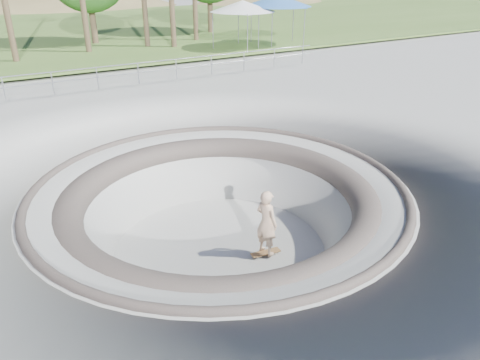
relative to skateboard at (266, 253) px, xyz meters
The scene contains 9 objects.
ground 2.28m from the skateboard, 131.97° to the left, with size 180.00×180.00×0.00m, color #999894.
skate_bowl 1.37m from the skateboard, 131.97° to the left, with size 14.00×14.00×4.10m.
grass_strip 35.09m from the skateboard, 91.49° to the left, with size 180.00×36.00×0.12m.
distant_hills 58.49m from the skateboard, 87.18° to the left, with size 103.20×45.00×28.60m.
safety_railing 13.29m from the skateboard, 94.01° to the left, with size 25.00×0.06×1.03m.
skateboard is the anchor object (origin of this frame).
skater 0.98m from the skateboard, 45.00° to the right, with size 0.70×0.46×1.92m, color #D0A887.
canopy_white 22.28m from the skateboard, 60.90° to the left, with size 5.56×5.56×3.05m.
canopy_blue 23.78m from the skateboard, 54.91° to the left, with size 6.11×6.11×3.34m.
Camera 1 is at (-5.32, -10.17, 5.58)m, focal length 35.00 mm.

